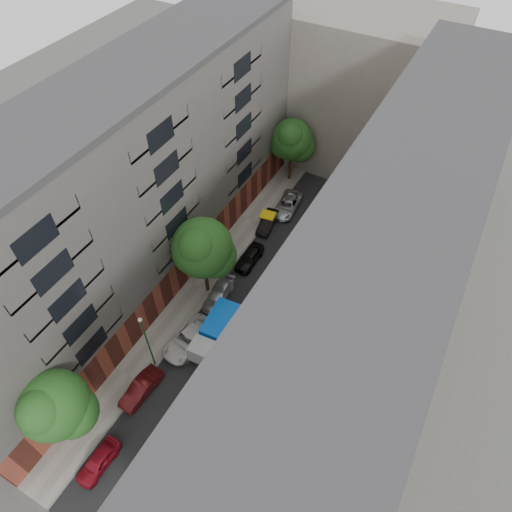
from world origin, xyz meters
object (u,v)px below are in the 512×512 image
Objects in this scene: car_right_1 at (232,399)px; lamp_post at (146,338)px; tarp_truck at (217,333)px; pedestrian at (338,278)px; car_right_2 at (260,338)px; car_right_0 at (171,482)px; car_left_5 at (268,222)px; car_left_6 at (287,205)px; car_left_3 at (219,294)px; car_right_3 at (288,294)px; tree_near at (55,408)px; car_left_4 at (249,257)px; tree_far at (292,141)px; car_left_0 at (98,461)px; car_left_1 at (141,388)px; tree_mid at (203,250)px; car_left_2 at (189,339)px.

lamp_post reaches higher than car_right_1.
tarp_truck is 3.31× the size of pedestrian.
lamp_post reaches higher than car_right_2.
car_right_0 is 2.73× the size of pedestrian.
car_left_5 is 0.81× the size of car_left_6.
car_left_3 is 6.70m from car_right_3.
car_right_2 is (-0.72, 6.20, 0.07)m from car_right_1.
tree_near is (-4.99, -12.69, 4.29)m from tarp_truck.
car_left_4 is 9.32m from pedestrian.
tree_near reaches higher than car_right_1.
tree_far is at bearing 98.46° from car_left_4.
tree_far is 4.47× the size of pedestrian.
car_left_0 is at bearing -90.58° from car_left_4.
car_left_0 is 21.49m from car_right_3.
car_left_3 is (0.51, 11.40, -0.04)m from car_left_1.
tree_far is at bearing 110.32° from car_right_1.
car_left_6 is 32.23m from tree_near.
tree_far is 28.73m from lamp_post.
car_left_6 is 12.94m from car_right_3.
pedestrian is at bearing -48.04° from tree_far.
tree_mid is at bearing -88.37° from tree_far.
pedestrian is at bearing 8.51° from car_left_4.
tree_mid is (-1.70, 5.78, 5.39)m from car_left_2.
car_left_3 is 5.61m from car_left_4.
car_left_0 is 5.89m from tree_near.
car_left_2 is 5.16m from lamp_post.
pedestrian is at bearing 32.30° from tree_mid.
car_right_3 is at bearing 67.34° from tree_near.
car_right_2 is at bearing -72.85° from car_left_5.
tarp_truck is at bearing -65.66° from car_left_3.
car_left_1 is 2.31× the size of pedestrian.
car_right_3 reaches higher than car_left_3.
car_left_4 is (0.29, 5.60, 0.05)m from car_left_3.
car_left_1 is at bearing -96.31° from car_left_6.
car_left_4 reaches higher than car_left_6.
tarp_truck is at bearing -87.03° from car_left_5.
tree_near is at bearing 167.66° from car_left_0.
car_right_2 is at bearing -70.52° from tree_far.
car_left_2 is 1.20× the size of car_right_3.
pedestrian is (9.20, 1.47, 0.36)m from car_left_4.
car_left_6 is 18.12m from car_right_2.
car_right_3 is 0.53× the size of tree_near.
car_right_1 reaches higher than car_left_0.
tree_far reaches higher than pedestrian.
pedestrian reaches higher than car_left_2.
car_left_5 is 0.92× the size of car_right_3.
tarp_truck is at bearing -147.14° from car_right_2.
tree_far is 17.74m from pedestrian.
car_left_1 is at bearing 152.62° from car_right_0.
tarp_truck is 1.13× the size of car_left_2.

